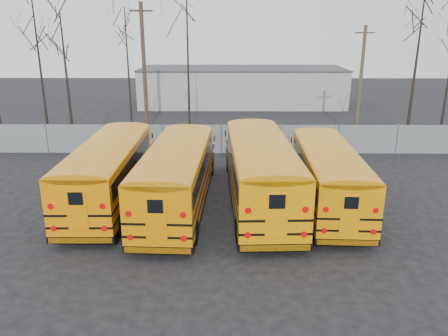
{
  "coord_description": "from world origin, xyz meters",
  "views": [
    {
      "loc": [
        0.46,
        -17.05,
        8.22
      ],
      "look_at": [
        0.26,
        3.61,
        1.6
      ],
      "focal_mm": 35.0,
      "sensor_mm": 36.0,
      "label": 1
    }
  ],
  "objects_px": {
    "bus_a": "(110,166)",
    "bus_d": "(328,171)",
    "bus_b": "(177,171)",
    "utility_pole_left": "(144,67)",
    "utility_pole_right": "(361,81)",
    "bus_c": "(260,166)"
  },
  "relations": [
    {
      "from": "bus_a",
      "to": "bus_d",
      "type": "relative_size",
      "value": 1.05
    },
    {
      "from": "bus_d",
      "to": "bus_a",
      "type": "bearing_deg",
      "value": -179.43
    },
    {
      "from": "bus_a",
      "to": "bus_b",
      "type": "distance_m",
      "value": 3.44
    },
    {
      "from": "bus_a",
      "to": "bus_b",
      "type": "height_order",
      "value": "bus_b"
    },
    {
      "from": "utility_pole_left",
      "to": "utility_pole_right",
      "type": "bearing_deg",
      "value": -12.46
    },
    {
      "from": "bus_d",
      "to": "utility_pole_left",
      "type": "distance_m",
      "value": 20.4
    },
    {
      "from": "utility_pole_left",
      "to": "utility_pole_right",
      "type": "relative_size",
      "value": 1.21
    },
    {
      "from": "bus_d",
      "to": "utility_pole_right",
      "type": "bearing_deg",
      "value": 71.46
    },
    {
      "from": "bus_a",
      "to": "utility_pole_right",
      "type": "height_order",
      "value": "utility_pole_right"
    },
    {
      "from": "bus_b",
      "to": "bus_c",
      "type": "relative_size",
      "value": 0.95
    },
    {
      "from": "bus_c",
      "to": "bus_d",
      "type": "distance_m",
      "value": 3.23
    },
    {
      "from": "bus_a",
      "to": "bus_d",
      "type": "distance_m",
      "value": 10.5
    },
    {
      "from": "bus_d",
      "to": "utility_pole_left",
      "type": "bearing_deg",
      "value": 127.46
    },
    {
      "from": "bus_d",
      "to": "utility_pole_left",
      "type": "relative_size",
      "value": 1.06
    },
    {
      "from": "bus_c",
      "to": "bus_d",
      "type": "height_order",
      "value": "bus_c"
    },
    {
      "from": "utility_pole_left",
      "to": "bus_b",
      "type": "bearing_deg",
      "value": -81.14
    },
    {
      "from": "bus_c",
      "to": "bus_b",
      "type": "bearing_deg",
      "value": -175.64
    },
    {
      "from": "bus_c",
      "to": "bus_a",
      "type": "bearing_deg",
      "value": 175.52
    },
    {
      "from": "bus_b",
      "to": "bus_c",
      "type": "height_order",
      "value": "bus_c"
    },
    {
      "from": "bus_a",
      "to": "bus_d",
      "type": "height_order",
      "value": "bus_a"
    },
    {
      "from": "bus_b",
      "to": "utility_pole_right",
      "type": "distance_m",
      "value": 19.68
    },
    {
      "from": "bus_b",
      "to": "utility_pole_left",
      "type": "relative_size",
      "value": 1.13
    }
  ]
}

